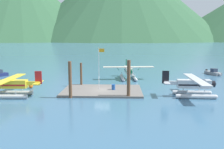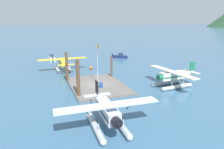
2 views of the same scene
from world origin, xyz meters
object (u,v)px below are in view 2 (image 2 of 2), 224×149
Objects in this scene: flagpole at (98,59)px; boat_navy_open_west at (120,56)px; fuel_drum at (101,85)px; seaplane_silver_stbd_aft at (107,114)px; seaplane_yellow_port_aft at (63,64)px; seaplane_cream_bow_right at (173,78)px; mooring_buoy at (91,68)px; boat_white_open_sw at (52,58)px.

flagpole reaches higher than boat_navy_open_west.
seaplane_silver_stbd_aft is at bearing -13.95° from fuel_drum.
seaplane_cream_bow_right is at bearing 41.15° from seaplane_yellow_port_aft.
mooring_buoy is 17.31m from boat_white_open_sw.
fuel_drum is at bearing -103.41° from seaplane_cream_bow_right.
boat_navy_open_west is (-11.06, 18.09, -1.09)m from seaplane_yellow_port_aft.
mooring_buoy is at bearing 171.24° from flagpole.
boat_white_open_sw reaches higher than mooring_buoy.
boat_white_open_sw is at bearing -152.59° from seaplane_cream_bow_right.
fuel_drum is 11.86m from seaplane_cream_bow_right.
seaplane_silver_stbd_aft is 41.75m from boat_navy_open_west.
seaplane_cream_bow_right reaches higher than mooring_buoy.
flagpole is at bearing -30.18° from boat_navy_open_west.
seaplane_yellow_port_aft is (-12.82, -4.21, -2.90)m from flagpole.
seaplane_yellow_port_aft is at bearing -58.57° from boat_navy_open_west.
boat_navy_open_west is (-23.88, 13.88, -3.99)m from flagpole.
seaplane_cream_bow_right is at bearing 29.05° from mooring_buoy.
boat_white_open_sw is (-27.71, -5.61, -3.99)m from flagpole.
seaplane_cream_bow_right is at bearing 66.30° from flagpole.
seaplane_cream_bow_right is at bearing -5.02° from boat_navy_open_west.
flagpole is 27.91m from boat_navy_open_west.
flagpole is 7.73× the size of fuel_drum.
flagpole is at bearing 167.58° from seaplane_silver_stbd_aft.
seaplane_yellow_port_aft is at bearing 5.37° from boat_white_open_sw.
seaplane_yellow_port_aft reaches higher than boat_white_open_sw.
boat_white_open_sw is (-41.95, -2.47, -1.09)m from seaplane_silver_stbd_aft.
seaplane_silver_stbd_aft is (27.05, 1.07, 0.00)m from seaplane_yellow_port_aft.
seaplane_yellow_port_aft is 1.00× the size of seaplane_silver_stbd_aft.
flagpole is 1.39× the size of boat_white_open_sw.
boat_navy_open_west is (-26.12, 14.04, -0.25)m from fuel_drum.
boat_navy_open_west reaches higher than fuel_drum.
seaplane_cream_bow_right is (4.98, 11.35, -2.90)m from flagpole.
flagpole is 12.91m from mooring_buoy.
seaplane_yellow_port_aft is at bearing -138.85° from seaplane_cream_bow_right.
seaplane_yellow_port_aft is 23.64m from seaplane_cream_bow_right.
mooring_buoy is 6.23m from seaplane_yellow_port_aft.
boat_white_open_sw is (-15.62, -7.47, 0.13)m from mooring_buoy.
boat_white_open_sw is at bearing -101.14° from boat_navy_open_west.
flagpole is at bearing -113.70° from seaplane_cream_bow_right.
mooring_buoy is 16.83m from boat_navy_open_west.
fuel_drum is 15.62m from seaplane_yellow_port_aft.
seaplane_yellow_port_aft is at bearing -177.73° from seaplane_silver_stbd_aft.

